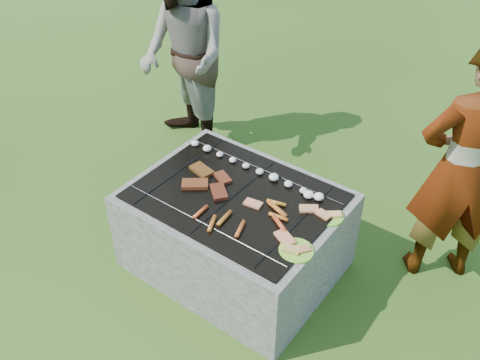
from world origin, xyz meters
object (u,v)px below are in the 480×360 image
at_px(plate_near, 296,250).
at_px(fire_pit, 236,233).
at_px(cook, 463,170).
at_px(plate_far, 328,216).
at_px(bystander, 184,57).

bearing_deg(plate_near, fire_pit, 161.85).
bearing_deg(fire_pit, cook, 35.11).
height_order(plate_far, bystander, bystander).
relative_size(plate_far, cook, 0.12).
bearing_deg(cook, plate_near, 22.10).
bearing_deg(bystander, plate_far, 4.13).
distance_m(plate_far, plate_near, 0.36).
height_order(fire_pit, bystander, bystander).
distance_m(fire_pit, plate_far, 0.67).
height_order(plate_near, bystander, bystander).
bearing_deg(plate_near, bystander, 148.21).
xyz_separation_m(fire_pit, cook, (1.11, 0.78, 0.55)).
bearing_deg(plate_far, cook, 47.64).
xyz_separation_m(fire_pit, plate_near, (0.56, -0.18, 0.33)).
bearing_deg(fire_pit, plate_near, -18.15).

